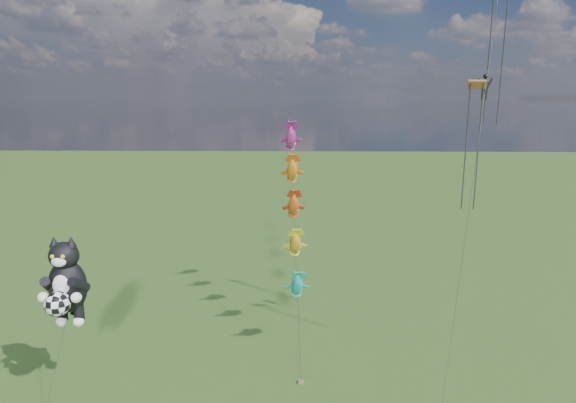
{
  "coord_description": "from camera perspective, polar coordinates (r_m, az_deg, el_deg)",
  "views": [
    {
      "loc": [
        11.67,
        -25.26,
        18.83
      ],
      "look_at": [
        10.86,
        10.66,
        11.13
      ],
      "focal_mm": 30.0,
      "sensor_mm": 36.0,
      "label": 1
    }
  ],
  "objects": [
    {
      "name": "fish_windsock_rig",
      "position": [
        38.98,
        0.68,
        -0.55
      ],
      "size": [
        1.67,
        15.93,
        18.32
      ],
      "rotation": [
        0.0,
        0.0,
        0.39
      ],
      "color": "brown",
      "rests_on": "ground"
    },
    {
      "name": "cat_kite_rig",
      "position": [
        34.0,
        -24.88,
        -8.71
      ],
      "size": [
        2.78,
        4.31,
        10.41
      ],
      "rotation": [
        0.0,
        0.0,
        -0.21
      ],
      "color": "brown",
      "rests_on": "ground"
    },
    {
      "name": "parafoil_rig",
      "position": [
        34.29,
        22.29,
        12.61
      ],
      "size": [
        8.16,
        16.11,
        27.89
      ],
      "rotation": [
        0.0,
        0.0,
        -0.35
      ],
      "color": "brown",
      "rests_on": "ground"
    }
  ]
}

